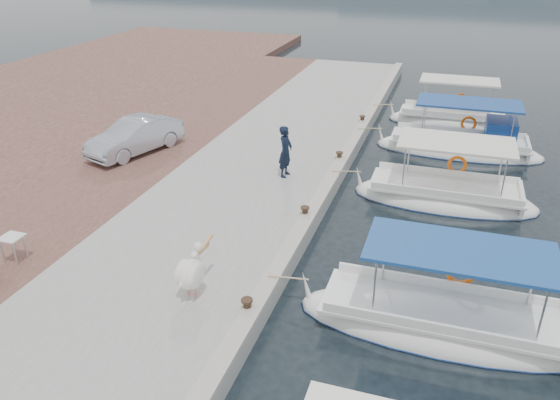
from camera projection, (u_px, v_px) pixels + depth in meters
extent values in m
plane|color=black|center=(302.00, 256.00, 15.80)|extent=(400.00, 400.00, 0.00)
cube|color=gray|center=(262.00, 172.00, 20.80)|extent=(6.00, 40.00, 0.50)
cube|color=#A5A093|center=(334.00, 173.00, 19.90)|extent=(0.44, 40.00, 0.12)
cube|color=#54322C|center=(147.00, 157.00, 22.18)|extent=(4.00, 40.00, 0.50)
ellipsoid|color=white|center=(440.00, 328.00, 12.81)|extent=(6.77, 2.14, 1.30)
ellipsoid|color=navy|center=(440.00, 329.00, 12.81)|extent=(6.80, 2.19, 0.22)
cube|color=white|center=(443.00, 311.00, 12.59)|extent=(5.55, 1.84, 0.08)
cube|color=#1D4891|center=(461.00, 251.00, 11.83)|extent=(4.06, 1.97, 0.08)
cylinder|color=silver|center=(374.00, 290.00, 11.97)|extent=(0.05, 0.05, 1.60)
torus|color=#FF620D|center=(460.00, 274.00, 13.18)|extent=(0.68, 0.12, 0.68)
ellipsoid|color=white|center=(444.00, 200.00, 19.02)|extent=(6.23, 2.31, 1.30)
ellipsoid|color=navy|center=(444.00, 201.00, 19.03)|extent=(6.27, 2.36, 0.22)
cube|color=white|center=(445.00, 187.00, 18.81)|extent=(5.11, 1.99, 0.08)
cube|color=silver|center=(457.00, 143.00, 18.05)|extent=(3.74, 2.13, 0.08)
cylinder|color=silver|center=(404.00, 170.00, 18.10)|extent=(0.05, 0.05, 1.60)
torus|color=#FF620D|center=(457.00, 165.00, 19.47)|extent=(0.68, 0.12, 0.68)
ellipsoid|color=white|center=(458.00, 152.00, 23.34)|extent=(6.90, 2.19, 1.30)
ellipsoid|color=navy|center=(458.00, 152.00, 23.35)|extent=(6.94, 2.23, 0.22)
cube|color=white|center=(459.00, 140.00, 23.13)|extent=(5.66, 1.88, 0.08)
cube|color=navy|center=(469.00, 103.00, 22.36)|extent=(4.14, 2.01, 0.08)
cylinder|color=silver|center=(422.00, 125.00, 22.50)|extent=(0.05, 0.05, 1.60)
torus|color=#FF620D|center=(469.00, 124.00, 23.74)|extent=(0.68, 0.12, 0.68)
cube|color=navy|center=(500.00, 132.00, 22.46)|extent=(1.20, 1.53, 1.00)
ellipsoid|color=white|center=(450.00, 123.00, 26.88)|extent=(6.01, 2.04, 1.30)
ellipsoid|color=navy|center=(450.00, 124.00, 26.88)|extent=(6.04, 2.08, 0.22)
cube|color=white|center=(452.00, 113.00, 26.66)|extent=(4.93, 1.75, 0.08)
cube|color=silver|center=(460.00, 80.00, 25.90)|extent=(3.61, 1.87, 0.08)
cylinder|color=silver|center=(424.00, 99.00, 26.03)|extent=(0.05, 0.05, 1.60)
torus|color=#FF620D|center=(460.00, 100.00, 27.21)|extent=(0.68, 0.12, 0.68)
cylinder|color=black|center=(247.00, 306.00, 12.61)|extent=(0.18, 0.18, 0.30)
cylinder|color=black|center=(247.00, 300.00, 12.55)|extent=(0.28, 0.28, 0.05)
cylinder|color=black|center=(305.00, 212.00, 16.89)|extent=(0.18, 0.18, 0.30)
cylinder|color=black|center=(305.00, 208.00, 16.83)|extent=(0.28, 0.28, 0.05)
cylinder|color=black|center=(339.00, 156.00, 21.18)|extent=(0.18, 0.18, 0.30)
cylinder|color=black|center=(340.00, 153.00, 21.11)|extent=(0.28, 0.28, 0.05)
cylinder|color=black|center=(362.00, 119.00, 25.46)|extent=(0.18, 0.18, 0.30)
cylinder|color=black|center=(362.00, 116.00, 25.40)|extent=(0.28, 0.28, 0.05)
cylinder|color=tan|center=(189.00, 288.00, 13.19)|extent=(0.06, 0.06, 0.38)
cylinder|color=tan|center=(195.00, 289.00, 13.13)|extent=(0.06, 0.06, 0.38)
ellipsoid|color=white|center=(191.00, 274.00, 12.98)|extent=(0.60, 0.92, 0.70)
cylinder|color=white|center=(197.00, 257.00, 13.12)|extent=(0.17, 0.33, 0.37)
sphere|color=white|center=(198.00, 247.00, 13.12)|extent=(0.23, 0.23, 0.23)
cone|color=#EAA566|center=(206.00, 244.00, 13.46)|extent=(0.16, 0.68, 0.27)
imported|color=black|center=(285.00, 151.00, 19.44)|extent=(0.50, 0.72, 1.88)
imported|color=#A9B1C2|center=(135.00, 136.00, 21.71)|extent=(2.65, 4.34, 1.35)
cylinder|color=silver|center=(2.00, 252.00, 14.39)|extent=(0.06, 0.06, 0.70)
cylinder|color=silver|center=(15.00, 254.00, 14.28)|extent=(0.06, 0.06, 0.70)
cylinder|color=silver|center=(13.00, 244.00, 14.73)|extent=(0.06, 0.06, 0.70)
cylinder|color=silver|center=(26.00, 247.00, 14.62)|extent=(0.06, 0.06, 0.70)
cube|color=white|center=(11.00, 237.00, 14.35)|extent=(0.55, 0.55, 0.03)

